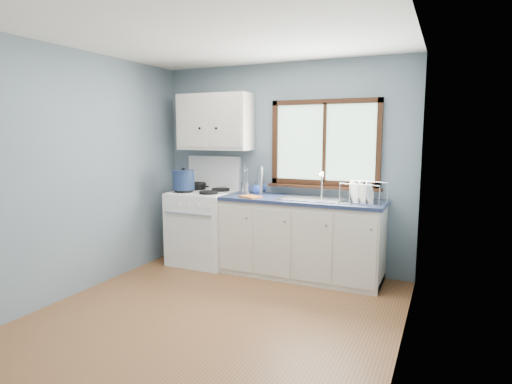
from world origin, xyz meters
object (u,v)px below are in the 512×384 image
at_px(gas_range, 203,225).
at_px(sink, 317,205).
at_px(thermos, 260,180).
at_px(dish_rack, 363,197).
at_px(utensil_crock, 246,188).
at_px(base_cabinets, 301,242).
at_px(stockpot, 183,180).
at_px(skillet, 196,185).

distance_m(gas_range, sink, 1.53).
xyz_separation_m(sink, thermos, (-0.78, 0.19, 0.23)).
xyz_separation_m(thermos, dish_rack, (1.29, -0.21, -0.10)).
bearing_deg(utensil_crock, base_cabinets, -7.06).
xyz_separation_m(stockpot, thermos, (0.90, 0.35, 0.00)).
distance_m(stockpot, utensil_crock, 0.79).
height_order(gas_range, stockpot, gas_range).
distance_m(base_cabinets, sink, 0.48).
height_order(gas_range, skillet, gas_range).
distance_m(gas_range, dish_rack, 2.06).
bearing_deg(stockpot, skillet, 90.16).
relative_size(skillet, stockpot, 1.16).
relative_size(thermos, dish_rack, 0.69).
relative_size(gas_range, stockpot, 3.72).
bearing_deg(gas_range, dish_rack, 0.10).
bearing_deg(skillet, base_cabinets, 16.79).
bearing_deg(stockpot, base_cabinets, 6.02).
bearing_deg(thermos, base_cabinets, -17.66).
distance_m(skillet, stockpot, 0.30).
xyz_separation_m(sink, stockpot, (-1.68, -0.16, 0.22)).
height_order(skillet, dish_rack, dish_rack).
height_order(sink, dish_rack, sink).
bearing_deg(stockpot, thermos, 21.27).
bearing_deg(utensil_crock, sink, -5.74).
xyz_separation_m(base_cabinets, skillet, (-1.50, 0.13, 0.58)).
distance_m(stockpot, dish_rack, 2.20).
height_order(skillet, thermos, thermos).
relative_size(base_cabinets, thermos, 5.58).
bearing_deg(thermos, utensil_crock, -148.00).
distance_m(gas_range, thermos, 0.94).
xyz_separation_m(skillet, dish_rack, (2.19, -0.14, -0.01)).
bearing_deg(sink, utensil_crock, 174.26).
xyz_separation_m(gas_range, dish_rack, (2.00, 0.00, 0.49)).
relative_size(skillet, utensil_crock, 1.19).
relative_size(stockpot, thermos, 1.10).
bearing_deg(base_cabinets, skillet, 175.09).
distance_m(base_cabinets, stockpot, 1.65).
bearing_deg(stockpot, utensil_crock, 18.76).
relative_size(base_cabinets, skillet, 4.36).
relative_size(sink, skillet, 1.98).
bearing_deg(skillet, dish_rack, 17.94).
xyz_separation_m(utensil_crock, thermos, (0.16, 0.10, 0.09)).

